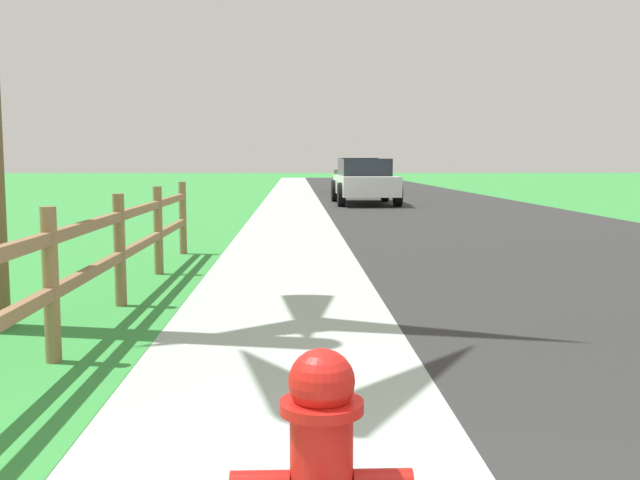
{
  "coord_description": "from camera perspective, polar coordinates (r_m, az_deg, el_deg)",
  "views": [
    {
      "loc": [
        -0.89,
        -1.5,
        1.41
      ],
      "look_at": [
        -0.64,
        5.62,
        0.63
      ],
      "focal_mm": 40.6,
      "sensor_mm": 36.0,
      "label": 1
    }
  ],
  "objects": [
    {
      "name": "parked_suv_white",
      "position": [
        24.02,
        3.52,
        4.71
      ],
      "size": [
        2.04,
        4.65,
        1.49
      ],
      "color": "white",
      "rests_on": "ground"
    },
    {
      "name": "fire_hydrant",
      "position": [
        2.4,
        0.13,
        -18.27
      ],
      "size": [
        0.58,
        0.47,
        0.83
      ],
      "color": "red",
      "rests_on": "ground"
    },
    {
      "name": "road_asphalt",
      "position": [
        28.87,
        6.74,
        3.41
      ],
      "size": [
        7.0,
        66.0,
        0.01
      ],
      "primitive_type": "cube",
      "color": "#2C2C2C",
      "rests_on": "ground"
    },
    {
      "name": "parked_car_black",
      "position": [
        33.08,
        3.03,
        5.12
      ],
      "size": [
        2.18,
        4.28,
        1.55
      ],
      "color": "black",
      "rests_on": "ground"
    },
    {
      "name": "curb_concrete",
      "position": [
        28.61,
        -6.25,
        3.39
      ],
      "size": [
        6.0,
        66.0,
        0.01
      ],
      "primitive_type": "cube",
      "color": "#A4B4A8",
      "rests_on": "ground"
    },
    {
      "name": "ground_plane",
      "position": [
        26.55,
        -0.09,
        3.2
      ],
      "size": [
        120.0,
        120.0,
        0.0
      ],
      "primitive_type": "plane",
      "color": "#348D3C"
    },
    {
      "name": "rail_fence",
      "position": [
        6.29,
        -17.63,
        -1.15
      ],
      "size": [
        0.11,
        10.04,
        1.1
      ],
      "color": "olive",
      "rests_on": "ground"
    },
    {
      "name": "grass_verge",
      "position": [
        28.76,
        -9.24,
        3.36
      ],
      "size": [
        5.0,
        66.0,
        0.0
      ],
      "primitive_type": "cube",
      "color": "#348D3C",
      "rests_on": "ground"
    }
  ]
}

